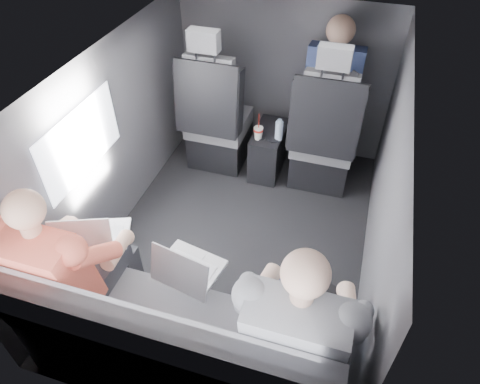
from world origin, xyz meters
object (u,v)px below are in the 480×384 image
(laptop_white, at_px, (94,236))
(passenger_rear_left, at_px, (70,267))
(front_seat_left, at_px, (217,124))
(rear_bench, at_px, (176,347))
(front_seat_right, at_px, (323,143))
(laptop_silver, at_px, (187,268))
(center_console, at_px, (269,150))
(soda_cup, at_px, (258,133))
(passenger_rear_right, at_px, (298,327))
(laptop_black, at_px, (314,299))
(passenger_front_right, at_px, (332,86))
(water_bottle, at_px, (279,130))

(laptop_white, bearing_deg, passenger_rear_left, -91.04)
(front_seat_left, distance_m, rear_bench, 1.96)
(front_seat_right, height_order, laptop_silver, front_seat_right)
(center_console, height_order, laptop_white, laptop_white)
(soda_cup, relative_size, passenger_rear_right, 0.18)
(laptop_silver, height_order, laptop_black, laptop_silver)
(front_seat_right, bearing_deg, laptop_white, -123.29)
(center_console, distance_m, soda_cup, 0.30)
(center_console, relative_size, passenger_front_right, 0.55)
(passenger_rear_right, bearing_deg, water_bottle, 105.67)
(front_seat_left, relative_size, passenger_front_right, 1.44)
(passenger_rear_left, bearing_deg, front_seat_left, 85.37)
(soda_cup, bearing_deg, water_bottle, 15.77)
(passenger_rear_left, bearing_deg, soda_cup, 72.56)
(center_console, bearing_deg, rear_bench, -90.00)
(center_console, bearing_deg, front_seat_right, -5.07)
(laptop_white, xyz_separation_m, passenger_rear_right, (1.18, -0.22, 0.01))
(front_seat_left, relative_size, laptop_white, 3.17)
(center_console, relative_size, passenger_rear_left, 0.39)
(center_console, height_order, passenger_front_right, passenger_front_right)
(laptop_white, bearing_deg, front_seat_left, 84.87)
(front_seat_left, bearing_deg, passenger_rear_right, -60.11)
(laptop_silver, relative_size, passenger_front_right, 0.41)
(passenger_rear_left, relative_size, passenger_front_right, 1.39)
(water_bottle, xyz_separation_m, passenger_rear_left, (-0.69, -1.75, 0.14))
(water_bottle, relative_size, passenger_rear_left, 0.15)
(passenger_rear_right, bearing_deg, passenger_rear_left, 179.98)
(laptop_black, bearing_deg, soda_cup, 114.24)
(front_seat_left, height_order, laptop_black, front_seat_left)
(laptop_silver, bearing_deg, passenger_rear_left, -163.65)
(rear_bench, height_order, passenger_front_right, passenger_front_right)
(front_seat_right, relative_size, passenger_front_right, 1.44)
(rear_bench, xyz_separation_m, laptop_white, (-0.59, 0.31, 0.32))
(center_console, relative_size, passenger_rear_right, 0.38)
(soda_cup, distance_m, laptop_white, 1.59)
(laptop_silver, bearing_deg, passenger_front_right, 76.58)
(rear_bench, height_order, passenger_rear_left, passenger_rear_left)
(center_console, xyz_separation_m, soda_cup, (-0.06, -0.14, 0.26))
(laptop_silver, relative_size, passenger_rear_left, 0.29)
(rear_bench, relative_size, passenger_rear_right, 1.28)
(soda_cup, bearing_deg, laptop_black, -65.76)
(center_console, bearing_deg, passenger_front_right, 26.84)
(rear_bench, xyz_separation_m, passenger_rear_right, (0.59, 0.09, 0.33))
(rear_bench, relative_size, soda_cup, 6.96)
(rear_bench, distance_m, laptop_black, 0.76)
(water_bottle, bearing_deg, passenger_rear_left, -111.59)
(front_seat_right, distance_m, rear_bench, 1.96)
(passenger_front_right, bearing_deg, laptop_white, -119.01)
(center_console, xyz_separation_m, passenger_rear_right, (0.59, -1.85, 0.44))
(laptop_black, bearing_deg, water_bottle, 108.71)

